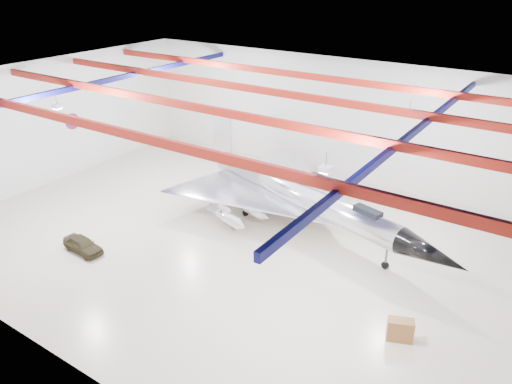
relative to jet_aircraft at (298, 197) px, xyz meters
The scene contains 17 objects.
floor 5.79m from the jet_aircraft, 123.20° to the right, with size 40.00×40.00×0.00m, color beige.
wall_back 11.41m from the jet_aircraft, 105.41° to the left, with size 40.00×40.00×0.00m, color silver.
wall_left 23.56m from the jet_aircraft, 169.02° to the right, with size 30.00×30.00×0.00m, color silver.
ceiling 10.21m from the jet_aircraft, 123.20° to the right, with size 40.00×40.00×0.00m, color #0A0F38.
ceiling_structure 9.63m from the jet_aircraft, 123.20° to the right, with size 39.50×29.50×1.08m.
wall_roundel 23.14m from the jet_aircraft, behind, with size 1.50×1.50×0.10m, color #B21414.
jet_aircraft is the anchor object (origin of this frame).
jeep 15.94m from the jet_aircraft, 130.70° to the right, with size 1.34×3.33×1.13m, color #322C19.
desk 13.97m from the jet_aircraft, 37.15° to the right, with size 1.38×0.69×1.26m, color brown.
crate_ply 7.26m from the jet_aircraft, 169.58° to the left, with size 0.45×0.36×0.32m, color olive.
toolbox_red 8.35m from the jet_aircraft, 154.99° to the left, with size 0.50×0.40×0.35m, color #9D2B0F.
engine_drum 5.34m from the jet_aircraft, 136.76° to the right, with size 0.48×0.48×0.43m, color #59595B.
parts_bin 4.59m from the jet_aircraft, 121.85° to the left, with size 0.62×0.50×0.44m, color olive.
crate_small 10.96m from the jet_aircraft, 155.47° to the left, with size 0.37×0.30×0.26m, color #59595B.
tool_chest 5.17m from the jet_aircraft, 16.82° to the left, with size 0.42×0.42×0.38m, color #9D2B0F.
oil_barrel 4.50m from the jet_aircraft, 165.86° to the left, with size 0.54×0.43×0.38m, color olive.
spares_box 6.47m from the jet_aircraft, 122.33° to the left, with size 0.35×0.35×0.32m, color #59595B.
Camera 1 is at (19.35, -25.70, 18.43)m, focal length 35.00 mm.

